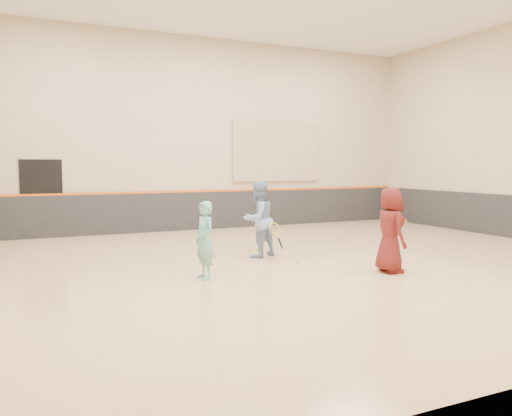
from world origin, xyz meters
name	(u,v)px	position (x,y,z in m)	size (l,w,h in m)	color
room	(286,225)	(0.00, 0.00, 0.81)	(15.04, 12.04, 6.22)	tan
wainscot_back	(197,211)	(0.00, 5.97, 0.60)	(14.90, 0.04, 1.20)	#232326
accent_stripe	(197,191)	(0.00, 5.96, 1.22)	(14.90, 0.03, 0.06)	#D85914
acoustic_panel	(277,151)	(2.80, 5.95, 2.50)	(3.20, 0.08, 2.00)	tan
doorway	(42,199)	(-4.50, 5.98, 1.10)	(1.10, 0.05, 2.20)	black
girl	(205,240)	(-1.97, -0.60, 0.70)	(0.51, 0.34, 1.40)	#6FC0B8
instructor	(258,219)	(-0.19, 0.96, 0.85)	(0.82, 0.64, 1.69)	#83A0CA
young_man	(390,230)	(1.44, -1.53, 0.81)	(0.80, 0.52, 1.63)	#591715
held_racket	(275,229)	(0.06, 0.62, 0.65)	(0.37, 0.37, 0.70)	#BBD62F
spare_racket	(257,237)	(0.89, 3.40, 0.06)	(0.67, 0.67, 0.11)	#A1C62B
ball_under_racket	(297,262)	(0.22, -0.09, 0.03)	(0.07, 0.07, 0.07)	#B9CF30
ball_in_hand	(405,221)	(1.67, -1.67, 0.99)	(0.07, 0.07, 0.07)	#D8EE37
ball_beside_spare	(257,250)	(0.10, 1.64, 0.03)	(0.07, 0.07, 0.07)	#B4CF30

